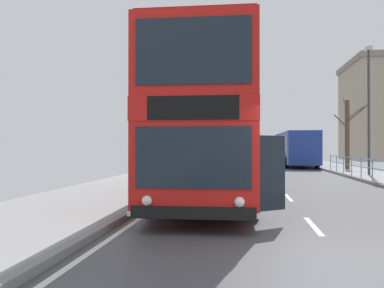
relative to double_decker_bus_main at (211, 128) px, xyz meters
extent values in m
cube|color=#47474C|center=(2.57, -6.77, -2.38)|extent=(8.40, 140.00, 0.06)
cube|color=silver|center=(2.57, -4.17, -2.34)|extent=(0.12, 2.00, 0.00)
cube|color=silver|center=(2.57, 0.63, -2.34)|extent=(0.12, 2.00, 0.00)
cube|color=silver|center=(2.57, 5.43, -2.34)|extent=(0.12, 2.00, 0.00)
cube|color=silver|center=(2.57, 10.23, -2.34)|extent=(0.12, 2.00, 0.00)
cube|color=silver|center=(2.57, 15.03, -2.34)|extent=(0.12, 2.00, 0.00)
cube|color=silver|center=(2.57, 19.83, -2.34)|extent=(0.12, 2.00, 0.00)
cube|color=silver|center=(2.57, 24.63, -2.34)|extent=(0.12, 2.00, 0.00)
cube|color=silver|center=(2.57, 29.43, -2.34)|extent=(0.12, 2.00, 0.00)
cube|color=silver|center=(2.57, 34.23, -2.34)|extent=(0.12, 2.00, 0.00)
cube|color=silver|center=(2.57, 39.03, -2.34)|extent=(0.12, 2.00, 0.00)
cube|color=silver|center=(2.57, 43.83, -2.34)|extent=(0.12, 2.00, 0.00)
cube|color=silver|center=(-1.38, -6.77, -2.34)|extent=(0.12, 133.00, 0.00)
cube|color=slate|center=(-1.73, -6.77, -2.28)|extent=(0.20, 140.00, 0.14)
cube|color=red|center=(0.00, 0.02, -1.06)|extent=(2.78, 11.10, 1.86)
cube|color=red|center=(0.00, 0.02, 0.11)|extent=(2.79, 11.15, 0.49)
cube|color=red|center=(0.00, 0.02, 1.21)|extent=(2.78, 11.10, 1.70)
cube|color=#A91511|center=(0.00, 0.02, 2.10)|extent=(2.70, 10.77, 0.08)
cube|color=#19232D|center=(0.12, -5.52, -0.84)|extent=(2.23, 0.08, 1.19)
cube|color=black|center=(0.12, -5.52, 0.11)|extent=(1.78, 0.07, 0.47)
cube|color=#19232D|center=(0.12, -5.52, 1.21)|extent=(2.23, 0.08, 1.29)
cube|color=black|center=(0.12, -5.53, -1.90)|extent=(2.41, 0.13, 0.24)
cube|color=white|center=(0.00, 0.02, -1.94)|extent=(2.81, 11.15, 0.10)
cube|color=#19232D|center=(1.27, 0.32, -0.80)|extent=(0.21, 8.61, 0.97)
cube|color=#19232D|center=(1.28, 0.04, 1.29)|extent=(0.24, 9.94, 1.02)
cube|color=#19232D|center=(-1.29, 0.26, -0.80)|extent=(0.21, 8.61, 0.97)
cube|color=#19232D|center=(-1.28, -0.01, 1.29)|extent=(0.24, 9.94, 1.02)
sphere|color=white|center=(1.01, -5.52, -1.68)|extent=(0.20, 0.20, 0.20)
sphere|color=white|center=(-0.77, -5.55, -1.68)|extent=(0.20, 0.20, 0.20)
cube|color=#19232D|center=(1.64, -4.42, -1.19)|extent=(0.67, 0.51, 1.60)
cube|color=black|center=(1.30, -4.13, -1.19)|extent=(0.12, 0.90, 1.60)
cylinder|color=black|center=(1.29, -3.28, -1.83)|extent=(0.32, 1.05, 1.04)
cylinder|color=black|center=(-1.15, -3.33, -1.83)|extent=(0.32, 1.05, 1.04)
cylinder|color=black|center=(1.14, 3.66, -1.83)|extent=(0.32, 1.05, 1.04)
cylinder|color=black|center=(-1.30, 3.61, -1.83)|extent=(0.32, 1.05, 1.04)
cube|color=navy|center=(5.56, 22.71, -0.69)|extent=(2.64, 10.81, 2.67)
cube|color=#19232D|center=(4.29, 22.69, -0.32)|extent=(0.14, 9.16, 1.28)
cube|color=#19232D|center=(6.82, 22.72, -0.32)|extent=(0.14, 9.16, 1.28)
cube|color=#19232D|center=(5.49, 28.11, -0.42)|extent=(2.15, 0.06, 1.60)
cylinder|color=black|center=(4.31, 26.08, -1.87)|extent=(0.29, 0.96, 0.96)
cylinder|color=black|center=(6.72, 26.11, -1.87)|extent=(0.29, 0.96, 0.96)
cylinder|color=black|center=(4.40, 19.10, -1.87)|extent=(0.29, 0.96, 0.96)
cylinder|color=black|center=(6.81, 19.13, -1.87)|extent=(0.29, 0.96, 0.96)
cylinder|color=#598CC6|center=(7.02, 6.30, -1.69)|extent=(0.05, 0.05, 1.04)
cylinder|color=#598CC6|center=(7.02, 8.09, -1.69)|extent=(0.05, 0.05, 1.04)
cylinder|color=#598CC6|center=(7.02, 9.88, -1.69)|extent=(0.05, 0.05, 1.04)
cylinder|color=#598CC6|center=(7.02, 11.67, -1.69)|extent=(0.05, 0.05, 1.04)
cylinder|color=#598CC6|center=(7.02, 13.46, -1.69)|extent=(0.05, 0.05, 1.04)
cylinder|color=#598CC6|center=(7.02, 15.25, -1.69)|extent=(0.05, 0.05, 1.04)
cylinder|color=#38383D|center=(8.13, 10.51, 1.34)|extent=(0.14, 0.14, 7.09)
cube|color=#B2B2AD|center=(8.13, 10.51, 5.00)|extent=(0.28, 0.60, 0.20)
cylinder|color=#4C3D2D|center=(8.48, 16.65, 0.28)|extent=(0.32, 0.32, 4.97)
cylinder|color=#4C3D2D|center=(8.49, 17.24, 2.55)|extent=(0.08, 1.24, 1.11)
cylinder|color=#4C3D2D|center=(8.03, 16.65, 1.25)|extent=(0.96, 0.08, 1.00)
cylinder|color=#4C3D2D|center=(9.03, 15.82, 1.79)|extent=(1.19, 1.74, 1.27)
cylinder|color=#4C3D2D|center=(9.04, 16.60, 1.84)|extent=(1.16, 0.17, 0.94)
camera|label=1|loc=(1.11, -12.91, -0.64)|focal=36.55mm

